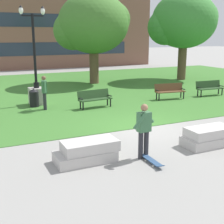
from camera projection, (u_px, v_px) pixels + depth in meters
name	position (u px, v px, depth m)	size (l,w,h in m)	color
ground_plane	(143.00, 128.00, 12.77)	(140.00, 140.00, 0.00)	gray
grass_lawn	(69.00, 90.00, 21.55)	(40.00, 20.00, 0.02)	#3D752D
concrete_block_center	(87.00, 152.00, 9.33)	(1.89, 0.90, 0.64)	#BCB7B2
concrete_block_left	(209.00, 137.00, 10.68)	(1.80, 0.90, 0.64)	#BCB7B2
person_skateboarder	(144.00, 128.00, 9.42)	(0.97, 0.52, 1.71)	#28282D
skateboard	(152.00, 161.00, 9.20)	(0.26, 1.02, 0.14)	#2D4C75
park_bench_near_left	(170.00, 90.00, 18.32)	(1.85, 0.76, 0.90)	brown
park_bench_far_left	(209.00, 87.00, 19.37)	(1.83, 0.63, 0.90)	#284723
park_bench_far_right	(95.00, 98.00, 16.15)	(1.85, 0.71, 0.90)	#284723
lamp_post_right	(36.00, 85.00, 16.75)	(1.32, 0.80, 5.13)	#ADA89E
tree_near_right	(93.00, 24.00, 23.33)	(5.57, 5.31, 6.78)	brown
tree_far_right	(183.00, 21.00, 25.31)	(5.53, 5.27, 7.05)	brown
trash_bin	(34.00, 98.00, 16.34)	(0.49, 0.49, 0.96)	black
person_bystander_near_lawn	(44.00, 91.00, 15.59)	(0.29, 0.85, 1.71)	#28282D
building_facade_distant	(35.00, 19.00, 33.41)	(28.04, 1.03, 10.74)	brown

